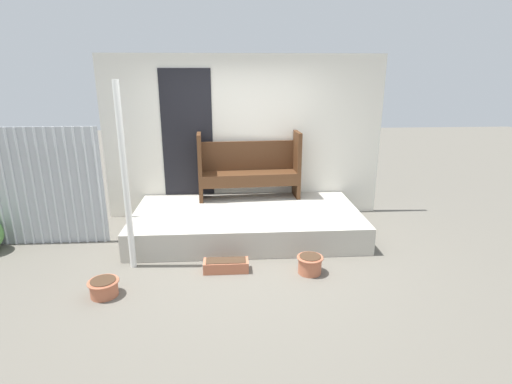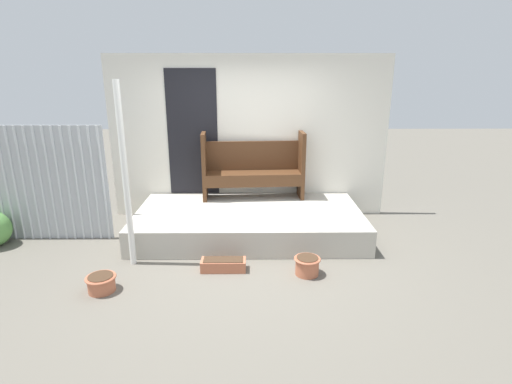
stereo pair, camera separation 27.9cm
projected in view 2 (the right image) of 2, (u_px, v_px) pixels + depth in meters
ground_plane at (240, 259)px, 5.17m from camera, size 24.00×24.00×0.00m
porch_slab at (249, 222)px, 5.94m from camera, size 3.29×1.72×0.37m
house_wall at (247, 138)px, 6.46m from camera, size 4.49×0.08×2.60m
fence_corrugated at (7, 184)px, 5.59m from camera, size 2.84×0.05×1.64m
support_post at (125, 178)px, 4.74m from camera, size 0.07×0.07×2.26m
bench at (253, 166)px, 6.34m from camera, size 1.62×0.49×1.06m
flower_pot_left at (101, 283)px, 4.41m from camera, size 0.33×0.33×0.19m
flower_pot_middle at (307, 265)px, 4.77m from camera, size 0.32×0.32×0.22m
planter_box_rect at (223, 265)px, 4.88m from camera, size 0.55×0.21×0.15m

